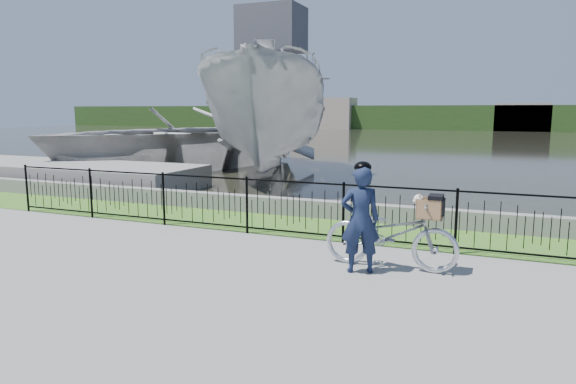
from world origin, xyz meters
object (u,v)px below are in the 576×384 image
at_px(dock, 60,173).
at_px(cyclist, 360,218).
at_px(boat_near, 272,116).
at_px(bicycle_rig, 391,233).
at_px(boat_far, 177,137).

distance_m(dock, cyclist, 12.95).
xyz_separation_m(cyclist, boat_near, (-5.86, 9.91, 1.39)).
relative_size(dock, cyclist, 5.87).
height_order(bicycle_rig, boat_near, boat_near).
bearing_deg(bicycle_rig, dock, 157.18).
height_order(dock, boat_far, boat_far).
bearing_deg(boat_near, bicycle_rig, -56.65).
relative_size(cyclist, boat_far, 0.12).
xyz_separation_m(dock, boat_far, (0.76, 5.75, 0.93)).
bearing_deg(cyclist, boat_far, 134.27).
height_order(dock, bicycle_rig, bicycle_rig).
bearing_deg(dock, boat_far, 82.43).
relative_size(bicycle_rig, boat_far, 0.14).
distance_m(cyclist, boat_near, 11.60).
bearing_deg(cyclist, bicycle_rig, 43.99).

